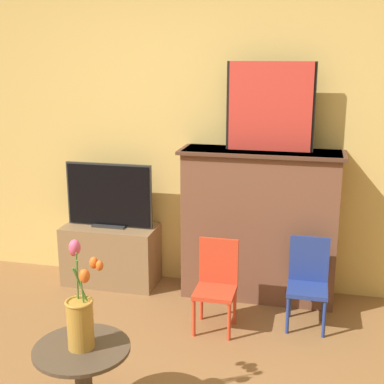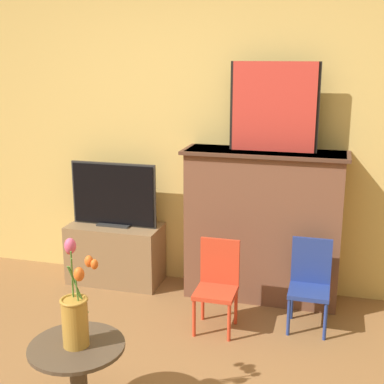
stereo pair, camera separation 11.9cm
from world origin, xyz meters
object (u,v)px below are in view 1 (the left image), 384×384
at_px(tv_monitor, 109,196).
at_px(chair_red, 217,281).
at_px(chair_blue, 308,279).
at_px(vase_tulips, 81,314).
at_px(painting, 270,107).

relative_size(tv_monitor, chair_red, 1.15).
bearing_deg(chair_blue, vase_tulips, -129.50).
relative_size(chair_red, chair_blue, 1.00).
distance_m(chair_red, chair_blue, 0.65).
bearing_deg(vase_tulips, chair_red, 67.35).
xyz_separation_m(chair_red, chair_blue, (0.62, 0.18, 0.00)).
distance_m(painting, vase_tulips, 2.07).
bearing_deg(tv_monitor, chair_red, -28.33).
bearing_deg(chair_red, painting, 63.99).
bearing_deg(chair_blue, tv_monitor, 167.68).
xyz_separation_m(tv_monitor, chair_blue, (1.62, -0.35, -0.41)).
distance_m(tv_monitor, chair_red, 1.20).
bearing_deg(chair_blue, chair_red, -163.44).
height_order(tv_monitor, vase_tulips, tv_monitor).
xyz_separation_m(chair_red, vase_tulips, (-0.48, -1.15, 0.27)).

